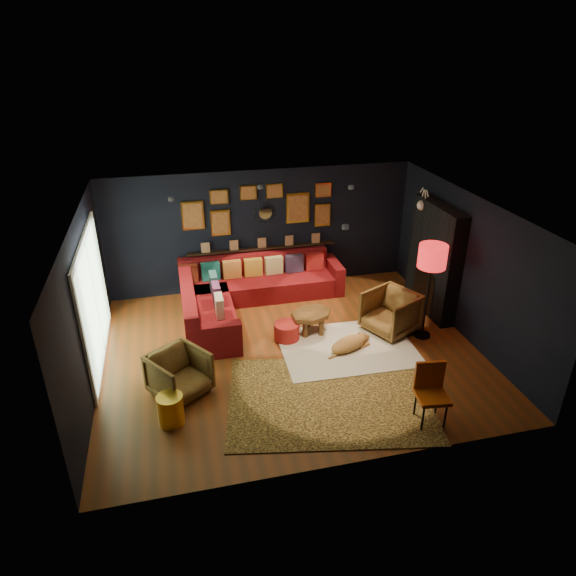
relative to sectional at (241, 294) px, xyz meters
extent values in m
plane|color=brown|center=(0.61, -1.81, -0.32)|extent=(6.50, 6.50, 0.00)
plane|color=black|center=(0.61, 0.94, 0.98)|extent=(6.50, 0.00, 6.50)
plane|color=black|center=(0.61, -4.56, 0.98)|extent=(6.50, 0.00, 6.50)
plane|color=black|center=(-2.64, -1.81, 0.98)|extent=(0.00, 5.50, 5.50)
plane|color=black|center=(3.86, -1.81, 0.98)|extent=(0.00, 5.50, 5.50)
plane|color=silver|center=(0.61, -1.81, 2.28)|extent=(6.50, 6.50, 0.00)
cube|color=maroon|center=(0.41, 0.44, -0.11)|extent=(3.20, 0.95, 0.42)
cube|color=maroon|center=(0.41, 0.80, 0.31)|extent=(3.20, 0.24, 0.46)
cube|color=maroon|center=(2.11, 0.44, 0.00)|extent=(0.22, 0.95, 0.64)
cube|color=maroon|center=(-0.71, -0.66, -0.11)|extent=(0.95, 2.20, 0.42)
cube|color=maroon|center=(-1.07, -0.66, 0.31)|extent=(0.24, 2.20, 0.46)
cube|color=maroon|center=(-0.71, -1.66, 0.00)|extent=(0.95, 0.22, 0.64)
cube|color=maroon|center=(-0.99, 0.59, 0.30)|extent=(0.38, 0.14, 0.38)
cube|color=#1B6E6E|center=(-0.54, 0.59, 0.30)|extent=(0.38, 0.14, 0.38)
cube|color=orange|center=(-0.09, 0.59, 0.30)|extent=(0.38, 0.14, 0.38)
cube|color=gold|center=(0.36, 0.59, 0.30)|extent=(0.38, 0.14, 0.38)
cube|color=#CCBF7A|center=(0.81, 0.59, 0.30)|extent=(0.38, 0.14, 0.38)
cube|color=#352B48|center=(1.26, 0.59, 0.30)|extent=(0.38, 0.14, 0.38)
cube|color=maroon|center=(1.71, 0.59, 0.30)|extent=(0.38, 0.14, 0.38)
cube|color=#265359|center=(-0.53, 0.04, 0.30)|extent=(0.14, 0.38, 0.38)
cube|color=#5B2752|center=(-0.53, -0.46, 0.30)|extent=(0.14, 0.38, 0.38)
cube|color=beige|center=(-0.53, -0.96, 0.30)|extent=(0.14, 0.38, 0.38)
cube|color=black|center=(0.61, 0.87, 0.60)|extent=(3.20, 0.12, 0.04)
cube|color=gold|center=(-0.79, 0.91, 1.43)|extent=(0.45, 0.03, 0.60)
cube|color=#B47237|center=(-0.79, 0.89, 1.43)|extent=(0.38, 0.01, 0.51)
cube|color=gold|center=(-0.24, 0.91, 1.23)|extent=(0.40, 0.03, 0.55)
cube|color=#B47237|center=(-0.24, 0.89, 1.23)|extent=(0.34, 0.01, 0.47)
cube|color=gold|center=(-0.24, 0.91, 1.78)|extent=(0.38, 0.03, 0.30)
cube|color=#B47237|center=(-0.24, 0.89, 1.78)|extent=(0.32, 0.01, 0.25)
cube|color=gold|center=(1.41, 0.91, 1.43)|extent=(0.50, 0.03, 0.65)
cube|color=#B47237|center=(1.41, 0.89, 1.43)|extent=(0.42, 0.01, 0.55)
cube|color=gold|center=(1.96, 0.91, 1.23)|extent=(0.35, 0.03, 0.50)
cube|color=#B47237|center=(1.96, 0.89, 1.23)|extent=(0.30, 0.01, 0.42)
cube|color=gold|center=(1.96, 0.91, 1.78)|extent=(0.35, 0.03, 0.30)
cube|color=#B47237|center=(1.96, 0.89, 1.78)|extent=(0.30, 0.01, 0.25)
cube|color=gold|center=(0.36, 0.91, 1.83)|extent=(0.35, 0.03, 0.30)
cube|color=#B47237|center=(0.36, 0.89, 1.83)|extent=(0.30, 0.01, 0.25)
cube|color=gold|center=(0.91, 0.91, 1.83)|extent=(0.35, 0.03, 0.30)
cube|color=#B47237|center=(0.91, 0.89, 1.83)|extent=(0.30, 0.01, 0.25)
cylinder|color=silver|center=(0.71, 0.91, 1.38)|extent=(0.28, 0.03, 0.28)
cone|color=gold|center=(0.93, 0.91, 1.38)|extent=(0.03, 0.16, 0.03)
cone|color=gold|center=(0.92, 0.91, 1.46)|extent=(0.04, 0.16, 0.04)
cone|color=gold|center=(0.87, 0.91, 1.53)|extent=(0.04, 0.16, 0.04)
cone|color=gold|center=(0.80, 0.91, 1.58)|extent=(0.04, 0.16, 0.04)
cone|color=gold|center=(0.71, 0.91, 1.60)|extent=(0.03, 0.16, 0.03)
cone|color=gold|center=(0.63, 0.91, 1.58)|extent=(0.04, 0.16, 0.04)
cone|color=gold|center=(0.56, 0.91, 1.53)|extent=(0.04, 0.16, 0.04)
cone|color=gold|center=(0.51, 0.91, 1.46)|extent=(0.04, 0.16, 0.04)
cone|color=gold|center=(0.49, 0.91, 1.38)|extent=(0.03, 0.16, 0.03)
cone|color=gold|center=(0.51, 0.91, 1.29)|extent=(0.04, 0.16, 0.04)
cone|color=gold|center=(0.56, 0.91, 1.22)|extent=(0.04, 0.16, 0.04)
cone|color=gold|center=(0.63, 0.91, 1.17)|extent=(0.04, 0.16, 0.04)
cone|color=gold|center=(0.71, 0.91, 1.16)|extent=(0.03, 0.16, 0.03)
cone|color=gold|center=(0.80, 0.91, 1.17)|extent=(0.04, 0.16, 0.04)
cone|color=gold|center=(0.87, 0.91, 1.22)|extent=(0.04, 0.16, 0.04)
cone|color=gold|center=(0.92, 0.91, 1.29)|extent=(0.04, 0.16, 0.04)
cube|color=black|center=(3.71, -0.91, 0.78)|extent=(0.30, 1.60, 2.20)
cube|color=black|center=(3.65, -0.91, 0.13)|extent=(0.20, 0.80, 0.90)
cone|color=white|center=(3.80, -0.41, 1.73)|extent=(0.35, 0.28, 0.28)
sphere|color=white|center=(3.58, -0.41, 1.73)|extent=(0.20, 0.20, 0.20)
cylinder|color=white|center=(3.60, -0.47, 1.90)|extent=(0.02, 0.10, 0.28)
cylinder|color=white|center=(3.60, -0.35, 1.90)|extent=(0.02, 0.10, 0.28)
cube|color=white|center=(-2.61, -1.21, 0.78)|extent=(0.04, 2.80, 2.20)
cube|color=#A1C496|center=(-2.58, -1.21, 0.78)|extent=(0.01, 2.60, 2.00)
cube|color=white|center=(-2.58, -1.21, 0.78)|extent=(0.02, 0.06, 2.00)
cylinder|color=black|center=(-1.19, -0.61, 2.24)|extent=(0.10, 0.10, 0.06)
cylinder|color=black|center=(0.41, -0.21, 2.24)|extent=(0.10, 0.10, 0.06)
cylinder|color=black|center=(2.01, -0.61, 2.24)|extent=(0.10, 0.10, 0.06)
cylinder|color=black|center=(1.21, -2.61, 2.24)|extent=(0.10, 0.10, 0.06)
cube|color=silver|center=(1.61, -1.95, -0.31)|extent=(2.40, 1.78, 0.03)
cube|color=tan|center=(0.87, -3.23, -0.31)|extent=(3.45, 2.75, 0.02)
cylinder|color=brown|center=(0.97, -1.43, -0.13)|extent=(0.10, 0.10, 0.33)
cylinder|color=brown|center=(1.28, -1.43, -0.13)|extent=(0.10, 0.10, 0.33)
cylinder|color=brown|center=(1.12, -1.07, -0.13)|extent=(0.10, 0.10, 0.33)
cylinder|color=#A21C1B|center=(0.62, -1.41, -0.14)|extent=(0.47, 0.47, 0.30)
imported|color=#AD7534|center=(-1.34, -2.55, 0.08)|extent=(1.06, 1.05, 0.80)
imported|color=#AD7534|center=(2.58, -1.55, 0.12)|extent=(1.09, 1.12, 0.88)
cylinder|color=gold|center=(-1.51, -3.21, -0.09)|extent=(0.38, 0.38, 0.47)
cylinder|color=black|center=(1.93, -4.20, -0.09)|extent=(0.03, 0.03, 0.46)
cylinder|color=black|center=(2.26, -4.24, -0.09)|extent=(0.03, 0.03, 0.46)
cylinder|color=black|center=(1.97, -3.88, -0.09)|extent=(0.03, 0.03, 0.46)
cylinder|color=black|center=(2.30, -3.92, -0.09)|extent=(0.03, 0.03, 0.46)
cube|color=#D34F12|center=(2.11, -4.06, 0.13)|extent=(0.49, 0.49, 0.06)
cube|color=#D34F12|center=(2.14, -3.87, 0.38)|extent=(0.44, 0.10, 0.43)
cylinder|color=black|center=(3.11, -1.86, -0.30)|extent=(0.30, 0.30, 0.04)
cylinder|color=black|center=(3.11, -1.86, 0.45)|extent=(0.04, 0.04, 1.46)
cylinder|color=red|center=(3.11, -1.86, 1.29)|extent=(0.50, 0.50, 0.41)
camera|label=1|loc=(-1.21, -9.24, 4.73)|focal=32.00mm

